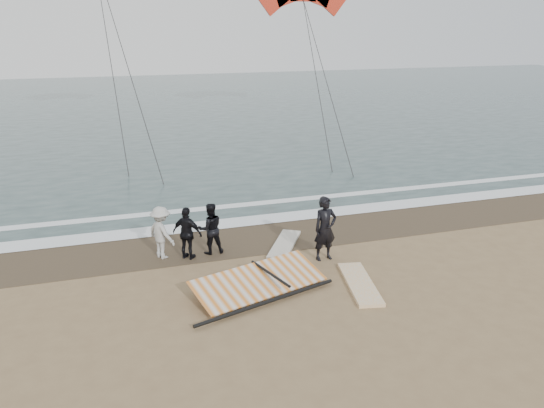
{
  "coord_description": "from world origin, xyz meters",
  "views": [
    {
      "loc": [
        -5.59,
        -10.56,
        6.5
      ],
      "look_at": [
        -1.4,
        3.0,
        1.6
      ],
      "focal_mm": 35.0,
      "sensor_mm": 36.0,
      "label": 1
    }
  ],
  "objects_px": {
    "man_main": "(325,229)",
    "sail_rig": "(255,282)",
    "board_white": "(360,284)",
    "board_cream": "(284,244)"
  },
  "relations": [
    {
      "from": "man_main",
      "to": "sail_rig",
      "type": "relative_size",
      "value": 0.5
    },
    {
      "from": "board_white",
      "to": "board_cream",
      "type": "bearing_deg",
      "value": 120.67
    },
    {
      "from": "man_main",
      "to": "board_white",
      "type": "relative_size",
      "value": 0.8
    },
    {
      "from": "man_main",
      "to": "board_cream",
      "type": "bearing_deg",
      "value": 117.23
    },
    {
      "from": "sail_rig",
      "to": "man_main",
      "type": "bearing_deg",
      "value": 26.05
    },
    {
      "from": "board_white",
      "to": "board_cream",
      "type": "distance_m",
      "value": 3.19
    },
    {
      "from": "board_white",
      "to": "board_cream",
      "type": "xyz_separation_m",
      "value": [
        -1.06,
        3.01,
        -0.0
      ]
    },
    {
      "from": "man_main",
      "to": "board_cream",
      "type": "xyz_separation_m",
      "value": [
        -0.8,
        1.23,
        -0.89
      ]
    },
    {
      "from": "board_cream",
      "to": "board_white",
      "type": "bearing_deg",
      "value": -39.44
    },
    {
      "from": "man_main",
      "to": "board_cream",
      "type": "relative_size",
      "value": 0.86
    }
  ]
}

